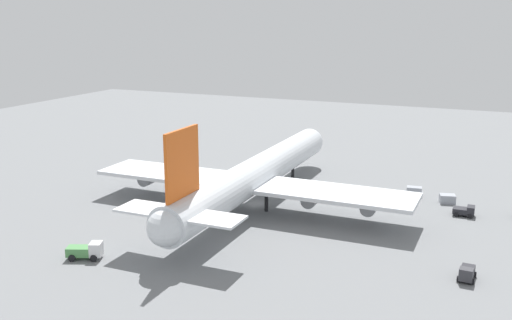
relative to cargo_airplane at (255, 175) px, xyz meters
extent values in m
plane|color=slate|center=(0.36, 0.00, -5.89)|extent=(279.94, 279.94, 0.00)
cylinder|color=silver|center=(0.36, 0.00, 0.11)|extent=(64.14, 6.39, 6.39)
sphere|color=silver|center=(32.43, 0.00, 0.11)|extent=(6.26, 6.26, 6.26)
sphere|color=silver|center=(-31.71, 0.00, 0.11)|extent=(5.43, 5.43, 5.43)
cube|color=#D85919|center=(-26.58, 0.00, 8.41)|extent=(8.98, 0.50, 10.22)
cube|color=silver|center=(-27.86, -5.09, 1.07)|extent=(5.77, 9.58, 0.36)
cube|color=silver|center=(-27.86, 5.09, 1.07)|extent=(5.77, 9.58, 0.36)
cube|color=silver|center=(-2.84, -16.33, -0.85)|extent=(10.90, 28.83, 0.70)
cube|color=silver|center=(-2.84, 16.33, -0.85)|extent=(10.90, 28.83, 0.70)
cylinder|color=gray|center=(-1.84, -12.01, -2.54)|extent=(5.11, 2.68, 2.68)
cylinder|color=gray|center=(-1.84, -22.67, -2.54)|extent=(5.11, 2.68, 2.68)
cylinder|color=gray|center=(-1.84, 12.01, -2.54)|extent=(5.11, 2.68, 2.68)
cylinder|color=gray|center=(-1.84, 22.67, -2.54)|extent=(5.11, 2.68, 2.68)
cylinder|color=black|center=(20.89, 0.00, -4.49)|extent=(0.70, 0.70, 2.81)
cylinder|color=black|center=(-2.84, -3.51, -4.49)|extent=(0.70, 0.70, 2.81)
cylinder|color=black|center=(-2.84, 3.51, -4.49)|extent=(0.70, 0.70, 2.81)
cube|color=#333338|center=(-19.83, -39.88, -4.64)|extent=(1.54, 1.84, 1.69)
cube|color=#232328|center=(-17.88, -39.97, -4.89)|extent=(2.52, 1.89, 1.18)
cylinder|color=black|center=(-19.78, -38.91, -5.48)|extent=(0.83, 0.32, 0.81)
cylinder|color=black|center=(-19.87, -40.86, -5.48)|extent=(0.83, 0.32, 0.81)
cylinder|color=black|center=(-17.36, -39.02, -5.48)|extent=(0.83, 0.32, 0.81)
cylinder|color=black|center=(-17.45, -40.97, -5.48)|extent=(0.83, 0.32, 0.81)
cube|color=silver|center=(-33.28, 11.28, -4.35)|extent=(2.55, 2.36, 2.05)
cube|color=#4C8C4C|center=(-34.26, 13.68, -4.70)|extent=(3.23, 4.01, 1.35)
cylinder|color=black|center=(-34.36, 10.98, -5.38)|extent=(0.65, 1.06, 1.03)
cylinder|color=black|center=(-32.29, 11.83, -5.38)|extent=(0.65, 1.06, 1.03)
cylinder|color=black|center=(-35.58, 13.95, -5.38)|extent=(0.65, 1.06, 1.03)
cylinder|color=black|center=(-33.51, 14.80, -5.38)|extent=(0.65, 1.06, 1.03)
cube|color=#232328|center=(9.23, -38.50, -4.73)|extent=(2.27, 1.35, 1.54)
cube|color=#232328|center=(9.19, -36.63, -5.00)|extent=(2.29, 2.47, 1.00)
cylinder|color=black|center=(8.02, -38.47, -5.50)|extent=(0.30, 0.79, 0.78)
cylinder|color=black|center=(10.44, -38.42, -5.50)|extent=(0.30, 0.79, 0.78)
cylinder|color=black|center=(7.97, -36.15, -5.50)|extent=(0.30, 0.79, 0.78)
cylinder|color=black|center=(10.39, -36.10, -5.50)|extent=(0.30, 0.79, 0.78)
cube|color=#999EA8|center=(18.19, -27.10, -4.99)|extent=(2.21, 3.16, 1.80)
cube|color=#999EA8|center=(15.75, -33.78, -5.04)|extent=(2.83, 3.35, 1.70)
cone|color=orange|center=(31.86, 3.11, -5.55)|extent=(0.47, 0.47, 0.68)
camera|label=1|loc=(-98.06, -43.08, 29.25)|focal=40.98mm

